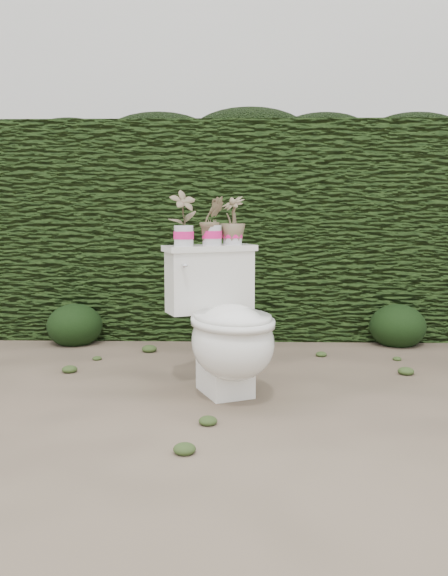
{
  "coord_description": "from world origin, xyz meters",
  "views": [
    {
      "loc": [
        0.0,
        -3.28,
        0.99
      ],
      "look_at": [
        -0.09,
        -0.02,
        0.55
      ],
      "focal_mm": 38.0,
      "sensor_mm": 36.0,
      "label": 1
    }
  ],
  "objects_px": {
    "potted_plant_center": "(212,222)",
    "potted_plant_right": "(233,222)",
    "potted_plant_left": "(184,219)",
    "toilet": "(226,328)"
  },
  "relations": [
    {
      "from": "potted_plant_center",
      "to": "potted_plant_right",
      "type": "relative_size",
      "value": 0.99
    },
    {
      "from": "toilet",
      "to": "potted_plant_left",
      "type": "distance_m",
      "value": 0.63
    },
    {
      "from": "potted_plant_left",
      "to": "potted_plant_center",
      "type": "relative_size",
      "value": 1.14
    },
    {
      "from": "potted_plant_center",
      "to": "potted_plant_right",
      "type": "distance_m",
      "value": 0.12
    },
    {
      "from": "potted_plant_left",
      "to": "potted_plant_center",
      "type": "distance_m",
      "value": 0.16
    },
    {
      "from": "potted_plant_left",
      "to": "potted_plant_center",
      "type": "height_order",
      "value": "potted_plant_left"
    },
    {
      "from": "toilet",
      "to": "potted_plant_center",
      "type": "xyz_separation_m",
      "value": [
        -0.08,
        0.22,
        0.55
      ]
    },
    {
      "from": "potted_plant_center",
      "to": "potted_plant_right",
      "type": "xyz_separation_m",
      "value": [
        0.11,
        0.05,
        0.0
      ]
    },
    {
      "from": "toilet",
      "to": "potted_plant_left",
      "type": "relative_size",
      "value": 2.81
    },
    {
      "from": "potted_plant_left",
      "to": "potted_plant_right",
      "type": "height_order",
      "value": "potted_plant_left"
    }
  ]
}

